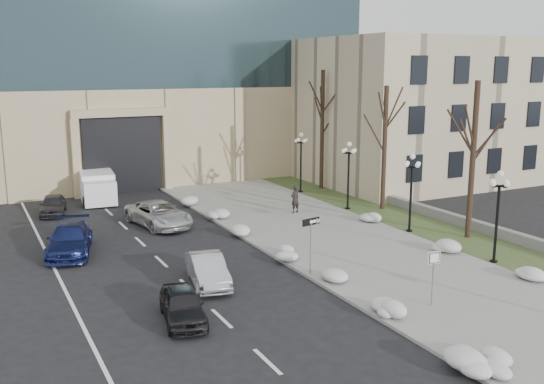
{
  "coord_description": "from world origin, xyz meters",
  "views": [
    {
      "loc": [
        -14.96,
        -14.77,
        9.74
      ],
      "look_at": [
        -1.2,
        11.95,
        3.5
      ],
      "focal_mm": 40.0,
      "sensor_mm": 36.0,
      "label": 1
    }
  ],
  "objects": [
    {
      "name": "car_b",
      "position": [
        -5.57,
        9.85,
        0.68
      ],
      "size": [
        2.15,
        4.33,
        1.36
      ],
      "primitive_type": "imported",
      "rotation": [
        0.0,
        0.0,
        -0.18
      ],
      "color": "#A4A6AC",
      "rests_on": "ground"
    },
    {
      "name": "tree_near",
      "position": [
        10.5,
        10.0,
        5.83
      ],
      "size": [
        3.2,
        3.2,
        9.0
      ],
      "color": "black",
      "rests_on": "ground"
    },
    {
      "name": "car_c",
      "position": [
        -10.39,
        17.54,
        0.77
      ],
      "size": [
        3.38,
        5.65,
        1.53
      ],
      "primitive_type": "imported",
      "rotation": [
        0.0,
        0.0,
        -0.25
      ],
      "color": "navy",
      "rests_on": "ground"
    },
    {
      "name": "curb",
      "position": [
        -1.0,
        14.0,
        0.07
      ],
      "size": [
        0.3,
        40.0,
        0.14
      ],
      "primitive_type": "cube",
      "color": "gray",
      "rests_on": "ground"
    },
    {
      "name": "classical_building",
      "position": [
        22.0,
        27.98,
        6.0
      ],
      "size": [
        22.0,
        18.12,
        12.0
      ],
      "color": "#C5B594",
      "rests_on": "ground"
    },
    {
      "name": "keep_sign",
      "position": [
        1.59,
        3.04,
        1.78
      ],
      "size": [
        0.51,
        0.17,
        2.42
      ],
      "rotation": [
        0.0,
        0.0,
        -0.24
      ],
      "color": "slate",
      "rests_on": "ground"
    },
    {
      "name": "snow_clump_g",
      "position": [
        -0.82,
        25.29,
        0.3
      ],
      "size": [
        1.1,
        1.6,
        0.36
      ],
      "primitive_type": "ellipsoid",
      "color": "silver",
      "rests_on": "sidewalk"
    },
    {
      "name": "car_d",
      "position": [
        -4.5,
        20.92,
        0.75
      ],
      "size": [
        3.41,
        5.78,
        1.51
      ],
      "primitive_type": "imported",
      "rotation": [
        0.0,
        0.0,
        0.18
      ],
      "color": "silver",
      "rests_on": "ground"
    },
    {
      "name": "snow_clump_a",
      "position": [
        -0.34,
        -2.11,
        0.3
      ],
      "size": [
        1.1,
        1.6,
        0.36
      ],
      "primitive_type": "ellipsoid",
      "color": "silver",
      "rests_on": "sidewalk"
    },
    {
      "name": "ground",
      "position": [
        0.0,
        0.0,
        0.0
      ],
      "size": [
        160.0,
        160.0,
        0.0
      ],
      "primitive_type": "plane",
      "color": "black",
      "rests_on": "ground"
    },
    {
      "name": "stone_wall",
      "position": [
        12.0,
        16.0,
        0.35
      ],
      "size": [
        0.5,
        30.0,
        0.7
      ],
      "primitive_type": "cube",
      "color": "gray",
      "rests_on": "ground"
    },
    {
      "name": "snow_clump_h",
      "position": [
        7.75,
        3.55,
        0.3
      ],
      "size": [
        1.1,
        1.6,
        0.36
      ],
      "primitive_type": "ellipsoid",
      "color": "silver",
      "rests_on": "sidewalk"
    },
    {
      "name": "snow_clump_e",
      "position": [
        -0.82,
        16.33,
        0.3
      ],
      "size": [
        1.1,
        1.6,
        0.36
      ],
      "primitive_type": "ellipsoid",
      "color": "silver",
      "rests_on": "sidewalk"
    },
    {
      "name": "tree_far",
      "position": [
        10.5,
        26.0,
        6.15
      ],
      "size": [
        3.2,
        3.2,
        9.5
      ],
      "color": "black",
      "rests_on": "ground"
    },
    {
      "name": "tree_mid",
      "position": [
        10.5,
        18.0,
        5.5
      ],
      "size": [
        3.2,
        3.2,
        8.5
      ],
      "color": "black",
      "rests_on": "ground"
    },
    {
      "name": "lamppost_a",
      "position": [
        8.3,
        6.0,
        3.07
      ],
      "size": [
        1.18,
        1.18,
        4.76
      ],
      "color": "black",
      "rests_on": "ground"
    },
    {
      "name": "snow_clump_c",
      "position": [
        -0.34,
        7.24,
        0.3
      ],
      "size": [
        1.1,
        1.6,
        0.36
      ],
      "primitive_type": "ellipsoid",
      "color": "silver",
      "rests_on": "sidewalk"
    },
    {
      "name": "grass_strip",
      "position": [
        10.0,
        14.0,
        0.05
      ],
      "size": [
        4.0,
        40.0,
        0.1
      ],
      "primitive_type": "cube",
      "color": "#344623",
      "rests_on": "ground"
    },
    {
      "name": "lamppost_d",
      "position": [
        8.3,
        25.5,
        3.07
      ],
      "size": [
        1.18,
        1.18,
        4.76
      ],
      "color": "black",
      "rests_on": "ground"
    },
    {
      "name": "snow_clump_f",
      "position": [
        -0.7,
        20.53,
        0.3
      ],
      "size": [
        1.1,
        1.6,
        0.36
      ],
      "primitive_type": "ellipsoid",
      "color": "silver",
      "rests_on": "sidewalk"
    },
    {
      "name": "snow_clump_l",
      "position": [
        -0.99,
        -1.59,
        0.3
      ],
      "size": [
        1.1,
        1.6,
        0.36
      ],
      "primitive_type": "ellipsoid",
      "color": "silver",
      "rests_on": "sidewalk"
    },
    {
      "name": "snow_clump_d",
      "position": [
        -0.61,
        11.39,
        0.3
      ],
      "size": [
        1.1,
        1.6,
        0.36
      ],
      "primitive_type": "ellipsoid",
      "color": "silver",
      "rests_on": "sidewalk"
    },
    {
      "name": "snow_clump_i",
      "position": [
        7.32,
        8.97,
        0.3
      ],
      "size": [
        1.1,
        1.6,
        0.36
      ],
      "primitive_type": "ellipsoid",
      "color": "silver",
      "rests_on": "sidewalk"
    },
    {
      "name": "snow_clump_b",
      "position": [
        -0.78,
        3.09,
        0.3
      ],
      "size": [
        1.1,
        1.6,
        0.36
      ],
      "primitive_type": "ellipsoid",
      "color": "silver",
      "rests_on": "sidewalk"
    },
    {
      "name": "pedestrian",
      "position": [
        4.5,
        19.66,
        1.05
      ],
      "size": [
        0.77,
        0.61,
        1.87
      ],
      "primitive_type": "imported",
      "rotation": [
        0.0,
        0.0,
        3.4
      ],
      "color": "black",
      "rests_on": "sidewalk"
    },
    {
      "name": "car_e",
      "position": [
        -9.93,
        27.07,
        0.67
      ],
      "size": [
        2.32,
        4.14,
        1.33
      ],
      "primitive_type": "imported",
      "rotation": [
        0.0,
        0.0,
        -0.2
      ],
      "color": "#2E2F33",
      "rests_on": "ground"
    },
    {
      "name": "box_truck",
      "position": [
        -6.32,
        30.59,
        1.02
      ],
      "size": [
        3.02,
        6.87,
        2.11
      ],
      "rotation": [
        0.0,
        0.0,
        -0.11
      ],
      "color": "white",
      "rests_on": "ground"
    },
    {
      "name": "snow_clump_k",
      "position": [
        7.48,
        8.37,
        0.3
      ],
      "size": [
        1.1,
        1.6,
        0.36
      ],
      "primitive_type": "ellipsoid",
      "color": "silver",
      "rests_on": "sidewalk"
    },
    {
      "name": "lamppost_b",
      "position": [
        8.3,
        12.5,
        3.07
      ],
      "size": [
        1.18,
        1.18,
        4.76
      ],
      "color": "black",
      "rests_on": "ground"
    },
    {
      "name": "car_a",
      "position": [
        -7.92,
        6.49,
        0.65
      ],
      "size": [
        2.17,
        4.01,
        1.3
      ],
      "primitive_type": "imported",
      "rotation": [
        0.0,
        0.0,
        -0.18
      ],
      "color": "black",
      "rests_on": "ground"
    },
    {
      "name": "sidewalk",
      "position": [
        3.5,
        14.0,
        0.06
      ],
      "size": [
        9.0,
        40.0,
        0.12
      ],
      "primitive_type": "cube",
      "color": "gray",
      "rests_on": "ground"
    },
    {
      "name": "lamppost_c",
      "position": [
        8.3,
        19.0,
        3.07
      ],
      "size": [
        1.18,
        1.18,
        4.76
      ],
      "color": "black",
      "rests_on": "ground"
    },
    {
      "name": "one_way_sign",
      "position": [
        -0.7,
        8.64,
        2.35
      ],
      "size": [
        1.07,
        0.31,
        2.84
      ],
      "rotation": [
        0.0,
        0.0,
        0.17
      ],
      "color": "slate",
      "rests_on": "ground"
    },
    {
      "name": "snow_clump_j",
      "position": [
        7.85,
        15.36,
        0.3
      ],
      "size": [
        1.1,
        1.6,
        0.36
      ],
      "primitive_type": "ellipsoid",
      "color": "silver",
      "rests_on": "sidewalk"
    }
  ]
}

